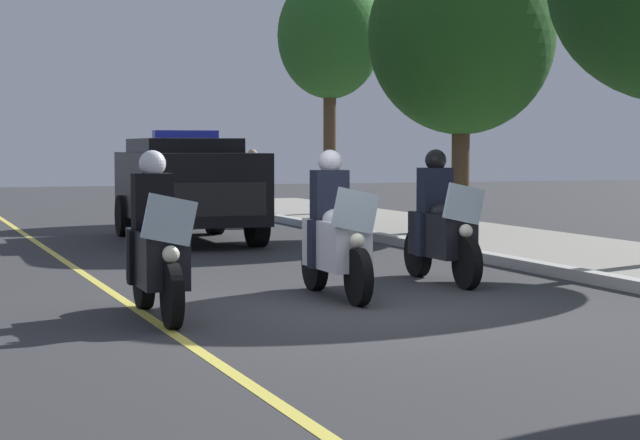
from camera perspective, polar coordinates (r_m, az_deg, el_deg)
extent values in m
plane|color=#333335|center=(12.46, 2.16, -4.51)|extent=(80.00, 80.00, 0.00)
cube|color=#E0D14C|center=(11.81, -7.95, -4.97)|extent=(48.00, 0.12, 0.01)
cylinder|color=black|center=(11.37, -7.22, -3.69)|extent=(0.64, 0.13, 0.64)
cylinder|color=black|center=(12.83, -8.59, -2.87)|extent=(0.64, 0.15, 0.64)
cube|color=black|center=(12.05, -7.94, -1.85)|extent=(1.21, 0.46, 0.56)
ellipsoid|color=black|center=(11.98, -7.91, -0.44)|extent=(0.57, 0.33, 0.24)
cube|color=silver|center=(11.40, -7.35, 0.01)|extent=(0.07, 0.56, 0.53)
sphere|color=#F9F4CC|center=(11.37, -7.28, -1.67)|extent=(0.17, 0.17, 0.17)
sphere|color=red|center=(11.50, -8.26, -0.31)|extent=(0.09, 0.09, 0.09)
sphere|color=#1933F2|center=(11.56, -6.71, -0.28)|extent=(0.09, 0.09, 0.09)
cube|color=black|center=(12.23, -8.17, 0.86)|extent=(0.29, 0.41, 0.60)
cube|color=black|center=(12.25, -7.17, -1.75)|extent=(0.18, 0.14, 0.56)
cube|color=black|center=(12.18, -9.02, -1.80)|extent=(0.18, 0.14, 0.56)
sphere|color=silver|center=(12.20, -8.17, 2.73)|extent=(0.28, 0.28, 0.28)
cylinder|color=black|center=(12.89, 1.89, -2.80)|extent=(0.64, 0.13, 0.64)
cylinder|color=black|center=(14.30, -0.25, -2.16)|extent=(0.64, 0.15, 0.64)
cube|color=white|center=(13.54, 0.79, -1.21)|extent=(1.21, 0.46, 0.56)
ellipsoid|color=white|center=(13.48, 0.86, 0.04)|extent=(0.57, 0.33, 0.24)
cube|color=silver|center=(12.92, 1.73, 0.47)|extent=(0.07, 0.56, 0.53)
sphere|color=#F9F4CC|center=(12.89, 1.83, -1.01)|extent=(0.17, 0.17, 0.17)
sphere|color=red|center=(12.99, 0.87, 0.17)|extent=(0.09, 0.09, 0.09)
sphere|color=#1933F2|center=(13.11, 2.19, 0.20)|extent=(0.09, 0.09, 0.09)
cube|color=black|center=(13.72, 0.47, 1.19)|extent=(0.29, 0.41, 0.60)
cube|color=black|center=(13.77, 1.33, -1.13)|extent=(0.18, 0.14, 0.56)
cube|color=black|center=(13.64, -0.24, -1.18)|extent=(0.18, 0.14, 0.56)
sphere|color=silver|center=(13.69, 0.50, 2.86)|extent=(0.28, 0.28, 0.28)
cylinder|color=black|center=(14.49, 7.18, -2.12)|extent=(0.64, 0.13, 0.64)
cylinder|color=black|center=(15.84, 4.79, -1.61)|extent=(0.64, 0.15, 0.64)
cube|color=black|center=(15.12, 5.97, -0.73)|extent=(1.21, 0.46, 0.56)
ellipsoid|color=black|center=(15.05, 6.06, 0.40)|extent=(0.57, 0.33, 0.24)
cube|color=silver|center=(14.52, 7.03, 0.79)|extent=(0.07, 0.56, 0.53)
sphere|color=#F9F4CC|center=(14.49, 7.12, -0.53)|extent=(0.17, 0.17, 0.17)
sphere|color=red|center=(14.57, 6.23, 0.53)|extent=(0.09, 0.09, 0.09)
sphere|color=#1933F2|center=(14.71, 7.36, 0.55)|extent=(0.09, 0.09, 0.09)
cube|color=black|center=(15.29, 5.62, 1.43)|extent=(0.29, 0.41, 0.60)
cube|color=black|center=(15.35, 6.38, -0.66)|extent=(0.18, 0.14, 0.56)
cube|color=black|center=(15.19, 5.01, -0.70)|extent=(0.18, 0.14, 0.56)
sphere|color=black|center=(15.26, 5.66, 2.93)|extent=(0.28, 0.28, 0.28)
cube|color=black|center=(21.77, -6.49, 1.65)|extent=(4.94, 2.00, 1.24)
cube|color=black|center=(22.05, -6.67, 3.49)|extent=(2.43, 1.80, 0.36)
cube|color=#2633D8|center=(21.86, -6.57, 4.18)|extent=(0.30, 1.21, 0.14)
cube|color=black|center=(19.44, -4.96, 1.01)|extent=(0.15, 1.62, 0.56)
cylinder|color=black|center=(20.52, -3.09, -0.18)|extent=(0.81, 0.30, 0.80)
cylinder|color=black|center=(20.11, -8.03, -0.29)|extent=(0.81, 0.30, 0.80)
cylinder|color=black|center=(23.51, -5.16, 0.29)|extent=(0.81, 0.30, 0.80)
cylinder|color=black|center=(23.15, -9.49, 0.21)|extent=(0.81, 0.30, 0.80)
cylinder|color=black|center=(25.30, -2.95, 0.38)|extent=(0.66, 0.05, 0.66)
cylinder|color=black|center=(26.36, -3.61, 0.51)|extent=(0.66, 0.05, 0.66)
cube|color=blue|center=(25.82, -3.29, 1.04)|extent=(1.00, 0.08, 0.36)
cube|color=black|center=(25.85, -3.32, 2.38)|extent=(0.25, 0.32, 0.56)
sphere|color=tan|center=(25.81, -3.31, 3.22)|extent=(0.22, 0.22, 0.22)
cylinder|color=#42301E|center=(23.22, 6.86, 2.40)|extent=(0.35, 0.35, 2.35)
ellipsoid|color=#1E4C19|center=(23.32, 6.91, 8.92)|extent=(3.67, 3.67, 3.88)
cylinder|color=#4C3823|center=(28.92, 0.48, 3.65)|extent=(0.31, 0.31, 3.35)
ellipsoid|color=#286023|center=(29.05, 0.48, 8.99)|extent=(2.57, 2.57, 3.10)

